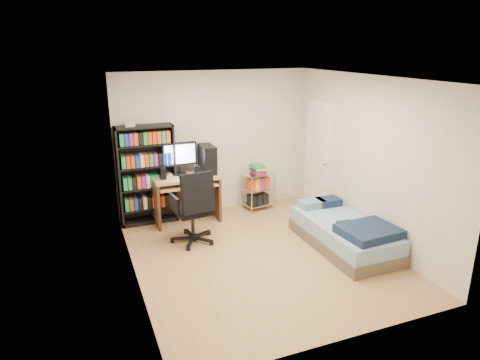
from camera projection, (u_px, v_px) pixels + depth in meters
name	position (u px, v px, depth m)	size (l,w,h in m)	color
room	(262.00, 173.00, 5.79)	(3.58, 4.08, 2.58)	tan
media_shelf	(147.00, 174.00, 7.10)	(0.94, 0.31, 1.73)	black
computer_desk	(191.00, 178.00, 7.27)	(1.08, 0.63, 1.36)	tan
office_chair	(194.00, 220.00, 6.48)	(0.77, 0.77, 1.16)	black
wire_cart	(258.00, 180.00, 7.79)	(0.57, 0.45, 0.84)	silver
bed	(345.00, 233.00, 6.36)	(0.90, 1.80, 0.51)	brown
door	(318.00, 156.00, 7.67)	(0.12, 0.80, 2.00)	white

